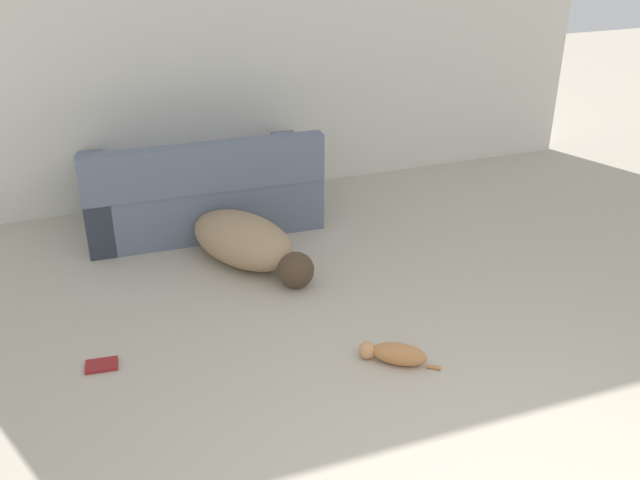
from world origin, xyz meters
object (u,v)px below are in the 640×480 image
(couch, at_px, (201,194))
(dog, at_px, (247,242))
(cat, at_px, (394,354))
(book_red, at_px, (102,365))

(couch, height_order, dog, couch)
(dog, bearing_deg, cat, -10.34)
(cat, xyz_separation_m, book_red, (-1.64, 0.55, -0.05))
(dog, xyz_separation_m, book_red, (-1.14, -0.94, -0.17))
(dog, height_order, cat, dog)
(couch, xyz_separation_m, cat, (0.67, -2.32, -0.21))
(book_red, bearing_deg, cat, -18.48)
(couch, height_order, cat, couch)
(couch, bearing_deg, book_red, 63.04)
(dog, bearing_deg, couch, 162.29)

